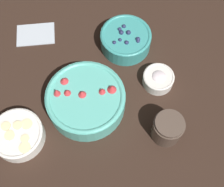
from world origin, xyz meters
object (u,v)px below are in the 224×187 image
Objects in this scene: bowl_blueberries at (126,39)px; bowl_cream at (158,79)px; bowl_bananas at (18,135)px; jar_chocolate at (167,129)px; bowl_strawberries at (86,99)px.

bowl_blueberries is 0.18m from bowl_cream.
jar_chocolate is (0.40, 0.15, 0.01)m from bowl_bananas.
bowl_cream is (0.34, 0.31, -0.00)m from bowl_bananas.
bowl_cream is 0.17m from jar_chocolate.
bowl_strawberries reaches higher than jar_chocolate.
bowl_blueberries is at bearing 128.89° from jar_chocolate.
jar_chocolate reaches higher than bowl_cream.
bowl_strawberries is 0.24m from bowl_cream.
jar_chocolate is (0.21, -0.26, 0.00)m from bowl_blueberries.
bowl_bananas is at bearing -132.45° from bowl_strawberries.
bowl_strawberries reaches higher than bowl_bananas.
bowl_blueberries is at bearing 80.02° from bowl_strawberries.
bowl_cream is at bearing 38.76° from bowl_strawberries.
bowl_cream is at bearing 113.27° from jar_chocolate.
bowl_bananas reaches higher than bowl_cream.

